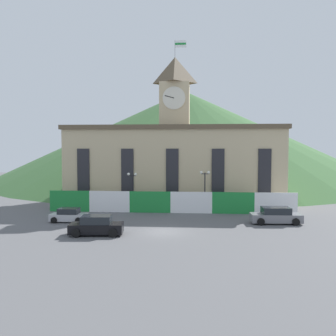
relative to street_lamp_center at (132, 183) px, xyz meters
name	(u,v)px	position (x,y,z in m)	size (l,w,h in m)	color
ground_plane	(162,232)	(4.94, -11.38, -3.57)	(160.00, 160.00, 0.00)	#565659
civic_building	(175,161)	(4.94, 7.65, 2.54)	(30.43, 11.34, 23.45)	#C6B289
banner_fence	(170,202)	(4.94, -0.92, -2.24)	(30.68, 0.12, 2.65)	#1E8438
hillside_backdrop	(185,135)	(4.94, 49.84, 7.62)	(95.32, 95.32, 22.37)	#386033
street_lamp_center	(132,183)	(0.00, 0.00, 0.00)	(1.26, 0.36, 4.89)	black
street_lamp_far_right	(205,182)	(9.18, 0.00, 0.17)	(1.26, 0.36, 5.17)	black
car_gray_pickup	(276,216)	(16.61, -6.40, -2.76)	(5.40, 2.59, 1.75)	slate
car_silver_hatch	(69,215)	(-5.70, -7.30, -2.88)	(3.92, 2.04, 1.50)	#B7B7BC
car_black_suv	(96,226)	(-1.05, -13.02, -2.74)	(5.07, 2.74, 1.80)	black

